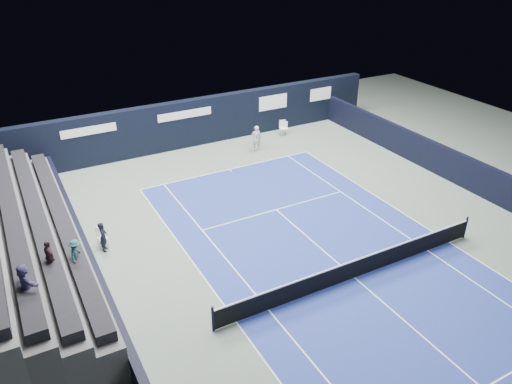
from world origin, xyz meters
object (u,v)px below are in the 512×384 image
at_px(folding_chair_back_b, 283,127).
at_px(line_judge_chair, 102,235).
at_px(tennis_net, 356,268).
at_px(folding_chair_back_a, 285,127).
at_px(tennis_player, 256,138).

height_order(folding_chair_back_b, line_judge_chair, folding_chair_back_b).
xyz_separation_m(folding_chair_back_b, tennis_net, (-5.75, -15.22, -0.09)).
distance_m(folding_chair_back_a, folding_chair_back_b, 0.25).
xyz_separation_m(line_judge_chair, tennis_player, (11.38, 6.28, 0.30)).
height_order(folding_chair_back_a, tennis_net, tennis_net).
bearing_deg(tennis_player, line_judge_chair, -151.13).
bearing_deg(folding_chair_back_a, tennis_player, -130.49).
height_order(folding_chair_back_b, tennis_player, tennis_player).
height_order(line_judge_chair, tennis_net, tennis_net).
bearing_deg(folding_chair_back_a, tennis_net, -88.77).
distance_m(folding_chair_back_b, tennis_net, 16.27).
bearing_deg(tennis_player, folding_chair_back_a, 26.94).
distance_m(tennis_net, tennis_player, 13.96).
distance_m(folding_chair_back_b, line_judge_chair, 16.32).
xyz_separation_m(folding_chair_back_a, tennis_player, (-3.16, -1.61, 0.34)).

